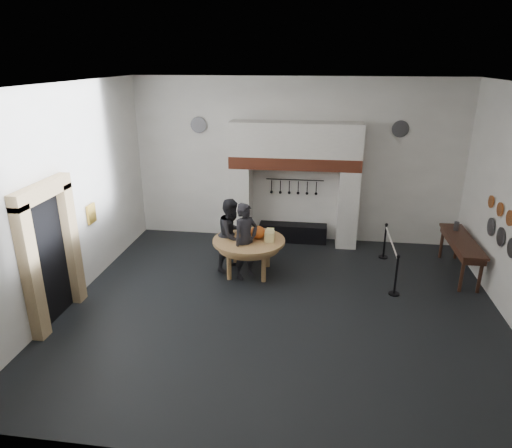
# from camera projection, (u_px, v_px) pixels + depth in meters

# --- Properties ---
(floor) EXTENTS (9.00, 8.00, 0.02)m
(floor) POSITION_uv_depth(u_px,v_px,m) (281.00, 307.00, 9.62)
(floor) COLOR black
(floor) RESTS_ON ground
(ceiling) EXTENTS (9.00, 8.00, 0.02)m
(ceiling) POSITION_uv_depth(u_px,v_px,m) (286.00, 85.00, 8.07)
(ceiling) COLOR silver
(ceiling) RESTS_ON wall_back
(wall_back) EXTENTS (9.00, 0.02, 4.50)m
(wall_back) POSITION_uv_depth(u_px,v_px,m) (296.00, 161.00, 12.57)
(wall_back) COLOR white
(wall_back) RESTS_ON floor
(wall_front) EXTENTS (9.00, 0.02, 4.50)m
(wall_front) POSITION_uv_depth(u_px,v_px,m) (254.00, 313.00, 5.13)
(wall_front) COLOR white
(wall_front) RESTS_ON floor
(wall_left) EXTENTS (0.02, 8.00, 4.50)m
(wall_left) POSITION_uv_depth(u_px,v_px,m) (67.00, 196.00, 9.44)
(wall_left) COLOR white
(wall_left) RESTS_ON floor
(chimney_pier_left) EXTENTS (0.55, 0.70, 2.15)m
(chimney_pier_left) POSITION_uv_depth(u_px,v_px,m) (241.00, 204.00, 12.84)
(chimney_pier_left) COLOR silver
(chimney_pier_left) RESTS_ON floor
(chimney_pier_right) EXTENTS (0.55, 0.70, 2.15)m
(chimney_pier_right) POSITION_uv_depth(u_px,v_px,m) (348.00, 208.00, 12.45)
(chimney_pier_right) COLOR silver
(chimney_pier_right) RESTS_ON floor
(hearth_brick_band) EXTENTS (3.50, 0.72, 0.32)m
(hearth_brick_band) POSITION_uv_depth(u_px,v_px,m) (295.00, 162.00, 12.22)
(hearth_brick_band) COLOR #9E442B
(hearth_brick_band) RESTS_ON chimney_pier_left
(chimney_hood) EXTENTS (3.50, 0.70, 0.90)m
(chimney_hood) POSITION_uv_depth(u_px,v_px,m) (296.00, 139.00, 12.01)
(chimney_hood) COLOR silver
(chimney_hood) RESTS_ON hearth_brick_band
(iron_range) EXTENTS (1.90, 0.45, 0.50)m
(iron_range) POSITION_uv_depth(u_px,v_px,m) (293.00, 233.00, 13.00)
(iron_range) COLOR black
(iron_range) RESTS_ON floor
(utensil_rail) EXTENTS (1.60, 0.02, 0.02)m
(utensil_rail) POSITION_uv_depth(u_px,v_px,m) (295.00, 180.00, 12.66)
(utensil_rail) COLOR black
(utensil_rail) RESTS_ON wall_back
(door_recess) EXTENTS (0.04, 1.10, 2.50)m
(door_recess) POSITION_uv_depth(u_px,v_px,m) (49.00, 260.00, 8.85)
(door_recess) COLOR black
(door_recess) RESTS_ON floor
(door_jamb_near) EXTENTS (0.22, 0.30, 2.60)m
(door_jamb_near) POSITION_uv_depth(u_px,v_px,m) (31.00, 274.00, 8.17)
(door_jamb_near) COLOR tan
(door_jamb_near) RESTS_ON floor
(door_jamb_far) EXTENTS (0.22, 0.30, 2.60)m
(door_jamb_far) POSITION_uv_depth(u_px,v_px,m) (71.00, 244.00, 9.47)
(door_jamb_far) COLOR tan
(door_jamb_far) RESTS_ON floor
(door_lintel) EXTENTS (0.22, 1.70, 0.30)m
(door_lintel) POSITION_uv_depth(u_px,v_px,m) (41.00, 191.00, 8.35)
(door_lintel) COLOR tan
(door_lintel) RESTS_ON door_jamb_near
(wall_plaque) EXTENTS (0.05, 0.34, 0.44)m
(wall_plaque) POSITION_uv_depth(u_px,v_px,m) (91.00, 214.00, 10.40)
(wall_plaque) COLOR gold
(wall_plaque) RESTS_ON wall_left
(work_table) EXTENTS (2.14, 2.14, 0.07)m
(work_table) POSITION_uv_depth(u_px,v_px,m) (249.00, 241.00, 10.87)
(work_table) COLOR tan
(work_table) RESTS_ON floor
(pumpkin) EXTENTS (0.36, 0.36, 0.31)m
(pumpkin) POSITION_uv_depth(u_px,v_px,m) (258.00, 232.00, 10.87)
(pumpkin) COLOR #D94D1E
(pumpkin) RESTS_ON work_table
(cheese_block_big) EXTENTS (0.22, 0.22, 0.24)m
(cheese_block_big) POSITION_uv_depth(u_px,v_px,m) (270.00, 237.00, 10.70)
(cheese_block_big) COLOR #EFDD8E
(cheese_block_big) RESTS_ON work_table
(cheese_block_small) EXTENTS (0.18, 0.18, 0.20)m
(cheese_block_small) POSITION_uv_depth(u_px,v_px,m) (270.00, 233.00, 10.99)
(cheese_block_small) COLOR #FCF297
(cheese_block_small) RESTS_ON work_table
(wicker_basket) EXTENTS (0.40, 0.40, 0.22)m
(wicker_basket) POSITION_uv_depth(u_px,v_px,m) (242.00, 237.00, 10.70)
(wicker_basket) COLOR olive
(wicker_basket) RESTS_ON work_table
(bread_loaf) EXTENTS (0.31, 0.18, 0.13)m
(bread_loaf) POSITION_uv_depth(u_px,v_px,m) (247.00, 231.00, 11.17)
(bread_loaf) COLOR olive
(bread_loaf) RESTS_ON work_table
(visitor_near) EXTENTS (0.78, 0.79, 1.84)m
(visitor_near) POSITION_uv_depth(u_px,v_px,m) (246.00, 241.00, 10.64)
(visitor_near) COLOR black
(visitor_near) RESTS_ON floor
(visitor_far) EXTENTS (1.01, 1.09, 1.80)m
(visitor_far) POSITION_uv_depth(u_px,v_px,m) (232.00, 235.00, 11.07)
(visitor_far) COLOR black
(visitor_far) RESTS_ON floor
(side_table) EXTENTS (0.55, 2.20, 0.06)m
(side_table) POSITION_uv_depth(u_px,v_px,m) (462.00, 240.00, 10.81)
(side_table) COLOR #3B1F15
(side_table) RESTS_ON floor
(pewter_jug) EXTENTS (0.12, 0.12, 0.22)m
(pewter_jug) POSITION_uv_depth(u_px,v_px,m) (456.00, 226.00, 11.32)
(pewter_jug) COLOR #444549
(pewter_jug) RESTS_ON side_table
(copper_pan_b) EXTENTS (0.03, 0.32, 0.32)m
(copper_pan_b) POSITION_uv_depth(u_px,v_px,m) (510.00, 218.00, 9.07)
(copper_pan_b) COLOR #C6662D
(copper_pan_b) RESTS_ON wall_right
(copper_pan_c) EXTENTS (0.03, 0.30, 0.30)m
(copper_pan_c) POSITION_uv_depth(u_px,v_px,m) (500.00, 209.00, 9.58)
(copper_pan_c) COLOR #C6662D
(copper_pan_c) RESTS_ON wall_right
(copper_pan_d) EXTENTS (0.03, 0.28, 0.28)m
(copper_pan_d) POSITION_uv_depth(u_px,v_px,m) (491.00, 202.00, 10.09)
(copper_pan_d) COLOR #C6662D
(copper_pan_d) RESTS_ON wall_right
(pewter_plate_left) EXTENTS (0.03, 0.40, 0.40)m
(pewter_plate_left) POSITION_uv_depth(u_px,v_px,m) (512.00, 248.00, 8.91)
(pewter_plate_left) COLOR #4C4C51
(pewter_plate_left) RESTS_ON wall_right
(pewter_plate_mid) EXTENTS (0.03, 0.40, 0.40)m
(pewter_plate_mid) POSITION_uv_depth(u_px,v_px,m) (501.00, 237.00, 9.47)
(pewter_plate_mid) COLOR #4C4C51
(pewter_plate_mid) RESTS_ON wall_right
(pewter_plate_right) EXTENTS (0.03, 0.40, 0.40)m
(pewter_plate_right) POSITION_uv_depth(u_px,v_px,m) (491.00, 227.00, 10.03)
(pewter_plate_right) COLOR #4C4C51
(pewter_plate_right) RESTS_ON wall_right
(pewter_plate_back_left) EXTENTS (0.44, 0.03, 0.44)m
(pewter_plate_back_left) POSITION_uv_depth(u_px,v_px,m) (198.00, 125.00, 12.55)
(pewter_plate_back_left) COLOR #4C4C51
(pewter_plate_back_left) RESTS_ON wall_back
(pewter_plate_back_right) EXTENTS (0.44, 0.03, 0.44)m
(pewter_plate_back_right) POSITION_uv_depth(u_px,v_px,m) (400.00, 129.00, 11.85)
(pewter_plate_back_right) COLOR #4C4C51
(pewter_plate_back_right) RESTS_ON wall_back
(barrier_post_near) EXTENTS (0.05, 0.05, 0.90)m
(barrier_post_near) POSITION_uv_depth(u_px,v_px,m) (396.00, 276.00, 9.98)
(barrier_post_near) COLOR black
(barrier_post_near) RESTS_ON floor
(barrier_post_far) EXTENTS (0.05, 0.05, 0.90)m
(barrier_post_far) POSITION_uv_depth(u_px,v_px,m) (385.00, 242.00, 11.84)
(barrier_post_far) COLOR black
(barrier_post_far) RESTS_ON floor
(barrier_rope) EXTENTS (0.04, 2.00, 0.04)m
(barrier_rope) POSITION_uv_depth(u_px,v_px,m) (392.00, 242.00, 10.77)
(barrier_rope) COLOR silver
(barrier_rope) RESTS_ON barrier_post_near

